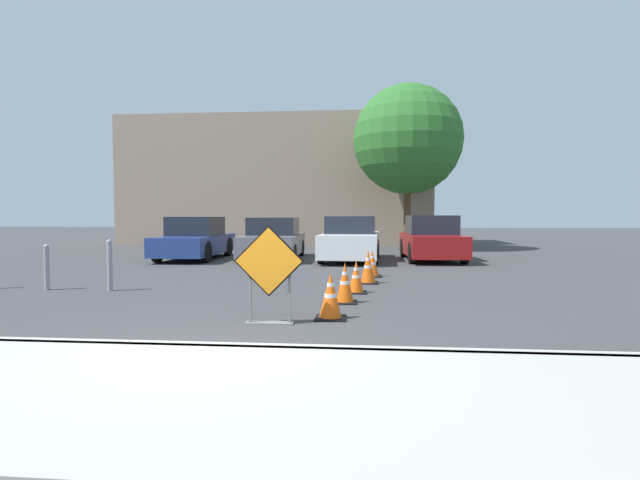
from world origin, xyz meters
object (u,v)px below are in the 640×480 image
bollard_nearest (110,264)px  traffic_cone_fourth (368,267)px  traffic_cone_fifth (372,264)px  traffic_cone_nearest (330,296)px  parked_car_second (273,240)px  parked_car_third (351,240)px  parked_car_nearest (195,240)px  road_closed_sign (269,270)px  bollard_second (47,266)px  traffic_cone_second (345,283)px  parked_car_fourth (432,240)px  traffic_cone_third (356,277)px

bollard_nearest → traffic_cone_fourth: bearing=17.0°
traffic_cone_fifth → bollard_nearest: size_ratio=0.63×
traffic_cone_nearest → parked_car_second: bearing=105.3°
traffic_cone_fourth → traffic_cone_fifth: (0.11, 1.27, -0.04)m
traffic_cone_nearest → traffic_cone_fourth: size_ratio=0.93×
traffic_cone_fourth → parked_car_third: (-0.58, 5.90, 0.34)m
traffic_cone_fourth → parked_car_nearest: bearing=136.3°
parked_car_third → road_closed_sign: bearing=87.4°
traffic_cone_nearest → parked_car_third: 9.96m
bollard_nearest → bollard_second: (-1.41, 0.00, -0.06)m
road_closed_sign → bollard_second: road_closed_sign is taller
parked_car_second → bollard_nearest: (-2.00, -7.90, -0.11)m
parked_car_nearest → bollard_second: 7.65m
road_closed_sign → traffic_cone_second: bearing=61.2°
parked_car_nearest → traffic_cone_fourth: bearing=135.5°
road_closed_sign → traffic_cone_nearest: road_closed_sign is taller
parked_car_second → parked_car_fourth: (5.66, -0.07, 0.04)m
parked_car_nearest → parked_car_fourth: parked_car_fourth is taller
parked_car_third → parked_car_fourth: bearing=-172.3°
parked_car_nearest → parked_car_third: parked_car_third is taller
traffic_cone_third → traffic_cone_fifth: (0.36, 2.74, 0.01)m
traffic_cone_nearest → traffic_cone_third: size_ratio=1.07×
bollard_nearest → bollard_second: size_ratio=1.11×
parked_car_fourth → bollard_second: size_ratio=4.26×
parked_car_fourth → bollard_nearest: (-7.66, -7.83, -0.15)m
parked_car_third → bollard_second: size_ratio=4.78×
traffic_cone_second → bollard_second: bearing=171.2°
bollard_nearest → bollard_second: 1.41m
parked_car_second → traffic_cone_third: bearing=110.5°
parked_car_second → bollard_second: parked_car_second is taller
traffic_cone_fourth → traffic_cone_fifth: bearing=85.1°
road_closed_sign → traffic_cone_third: road_closed_sign is taller
traffic_cone_second → parked_car_second: (-2.98, 8.88, 0.33)m
road_closed_sign → parked_car_third: parked_car_third is taller
parked_car_second → parked_car_third: (2.83, -0.34, 0.03)m
traffic_cone_fourth → parked_car_third: 5.94m
traffic_cone_fourth → parked_car_nearest: size_ratio=0.17×
bollard_second → traffic_cone_fifth: bearing=22.9°
traffic_cone_second → traffic_cone_fourth: size_ratio=0.95×
parked_car_nearest → parked_car_fourth: size_ratio=1.08×
parked_car_third → parked_car_fourth: parked_car_fourth is taller
road_closed_sign → traffic_cone_fourth: 4.76m
bollard_second → parked_car_second: bearing=66.7°
traffic_cone_fourth → bollard_second: (-6.82, -1.66, 0.14)m
parked_car_nearest → bollard_second: parked_car_nearest is taller
traffic_cone_fourth → parked_car_second: size_ratio=0.17×
road_closed_sign → traffic_cone_third: 3.30m
traffic_cone_fifth → bollard_second: bollard_second is taller
traffic_cone_fifth → parked_car_third: parked_car_third is taller
parked_car_third → parked_car_fourth: size_ratio=1.12×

